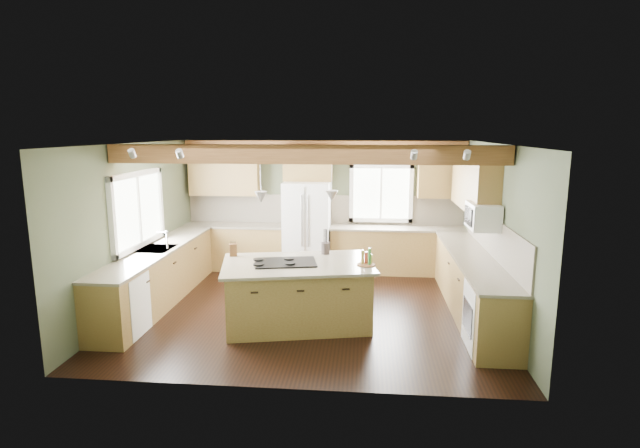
{
  "coord_description": "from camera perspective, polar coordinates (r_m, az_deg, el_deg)",
  "views": [
    {
      "loc": [
        0.86,
        -7.5,
        2.81
      ],
      "look_at": [
        0.13,
        0.3,
        1.32
      ],
      "focal_mm": 28.0,
      "sensor_mm": 36.0,
      "label": 1
    }
  ],
  "objects": [
    {
      "name": "island",
      "position": [
        7.35,
        -2.59,
        -8.06
      ],
      "size": [
        2.2,
        1.61,
        0.88
      ],
      "primitive_type": "cube",
      "rotation": [
        0.0,
        0.0,
        0.21
      ],
      "color": "brown",
      "rests_on": "floor"
    },
    {
      "name": "faucet",
      "position": [
        8.37,
        -17.09,
        -1.84
      ],
      "size": [
        0.02,
        0.02,
        0.28
      ],
      "primitive_type": "cylinder",
      "color": "#B2B2B7",
      "rests_on": "sink"
    },
    {
      "name": "oven",
      "position": [
        6.88,
        19.02,
        -10.08
      ],
      "size": [
        0.6,
        0.72,
        0.84
      ],
      "primitive_type": "cube",
      "color": "white",
      "rests_on": "floor"
    },
    {
      "name": "window_left",
      "position": [
        8.47,
        -20.16,
        1.56
      ],
      "size": [
        0.04,
        1.6,
        1.05
      ],
      "primitive_type": "cube",
      "color": "white",
      "rests_on": "wall_left"
    },
    {
      "name": "wall_left",
      "position": [
        8.48,
        -20.32,
        -0.16
      ],
      "size": [
        0.0,
        5.0,
        5.0
      ],
      "primitive_type": "plane",
      "rotation": [
        1.57,
        0.0,
        1.57
      ],
      "color": "#465039",
      "rests_on": "ground"
    },
    {
      "name": "refrigerator",
      "position": [
        9.87,
        -1.49,
        -0.38
      ],
      "size": [
        0.9,
        0.74,
        1.8
      ],
      "primitive_type": "cube",
      "color": "silver",
      "rests_on": "floor"
    },
    {
      "name": "base_cab_back_left",
      "position": [
        10.33,
        -9.67,
        -2.65
      ],
      "size": [
        2.02,
        0.6,
        0.88
      ],
      "primitive_type": "cube",
      "color": "brown",
      "rests_on": "floor"
    },
    {
      "name": "window_back",
      "position": [
        10.06,
        6.99,
        3.5
      ],
      "size": [
        1.1,
        0.04,
        1.0
      ],
      "primitive_type": "cube",
      "color": "white",
      "rests_on": "wall_back"
    },
    {
      "name": "pendant_left",
      "position": [
        7.0,
        -6.77,
        3.06
      ],
      "size": [
        0.18,
        0.18,
        0.16
      ],
      "primitive_type": "cone",
      "rotation": [
        3.14,
        0.0,
        0.0
      ],
      "color": "#B2B2B7",
      "rests_on": "ceiling"
    },
    {
      "name": "base_cab_back_right",
      "position": [
        10.0,
        8.83,
        -3.06
      ],
      "size": [
        2.62,
        0.6,
        0.88
      ],
      "primitive_type": "cube",
      "color": "brown",
      "rests_on": "floor"
    },
    {
      "name": "island_top",
      "position": [
        7.21,
        -2.62,
        -4.6
      ],
      "size": [
        2.36,
        1.76,
        0.04
      ],
      "primitive_type": "cube",
      "rotation": [
        0.0,
        0.0,
        0.21
      ],
      "color": "brown",
      "rests_on": "island"
    },
    {
      "name": "knife_block",
      "position": [
        7.67,
        -9.9,
        -2.94
      ],
      "size": [
        0.13,
        0.11,
        0.19
      ],
      "primitive_type": "cube",
      "rotation": [
        0.0,
        0.0,
        0.3
      ],
      "color": "brown",
      "rests_on": "island_top"
    },
    {
      "name": "ceiling_beam",
      "position": [
        6.95,
        -1.76,
        7.96
      ],
      "size": [
        5.55,
        0.26,
        0.26
      ],
      "primitive_type": "cube",
      "color": "#543118",
      "rests_on": "ceiling"
    },
    {
      "name": "backsplash_back",
      "position": [
        10.14,
        0.43,
        1.7
      ],
      "size": [
        5.58,
        0.03,
        0.58
      ],
      "primitive_type": "cube",
      "color": "brown",
      "rests_on": "wall_back"
    },
    {
      "name": "bottle_tray",
      "position": [
        7.07,
        5.32,
        -3.76
      ],
      "size": [
        0.36,
        0.36,
        0.24
      ],
      "primitive_type": null,
      "rotation": [
        0.0,
        0.0,
        0.51
      ],
      "color": "brown",
      "rests_on": "island_top"
    },
    {
      "name": "wall_right",
      "position": [
        7.89,
        19.5,
        -0.89
      ],
      "size": [
        0.0,
        5.0,
        5.0
      ],
      "primitive_type": "plane",
      "rotation": [
        1.57,
        0.0,
        -1.57
      ],
      "color": "#465039",
      "rests_on": "ground"
    },
    {
      "name": "floor",
      "position": [
        8.05,
        -1.12,
        -9.65
      ],
      "size": [
        5.6,
        5.6,
        0.0
      ],
      "primitive_type": "plane",
      "color": "black",
      "rests_on": "ground"
    },
    {
      "name": "backsplash_right",
      "position": [
        7.95,
        19.27,
        -1.45
      ],
      "size": [
        0.03,
        3.7,
        0.58
      ],
      "primitive_type": "cube",
      "color": "brown",
      "rests_on": "wall_right"
    },
    {
      "name": "upper_cab_right",
      "position": [
        8.62,
        17.21,
        4.57
      ],
      "size": [
        0.35,
        2.2,
        0.9
      ],
      "primitive_type": "cube",
      "color": "brown",
      "rests_on": "wall_right"
    },
    {
      "name": "utensil_crock",
      "position": [
        7.69,
        0.63,
        -2.78
      ],
      "size": [
        0.18,
        0.18,
        0.18
      ],
      "primitive_type": "cylinder",
      "rotation": [
        0.0,
        0.0,
        0.56
      ],
      "color": "#36322B",
      "rests_on": "island_top"
    },
    {
      "name": "upper_cab_back_corner",
      "position": [
        9.96,
        13.72,
        5.52
      ],
      "size": [
        0.9,
        0.35,
        0.9
      ],
      "primitive_type": "cube",
      "color": "brown",
      "rests_on": "wall_back"
    },
    {
      "name": "base_cab_left",
      "position": [
        8.59,
        -17.98,
        -5.78
      ],
      "size": [
        0.6,
        3.7,
        0.88
      ],
      "primitive_type": "cube",
      "color": "brown",
      "rests_on": "floor"
    },
    {
      "name": "counter_back_left",
      "position": [
        10.23,
        -9.75,
        -0.14
      ],
      "size": [
        2.06,
        0.64,
        0.04
      ],
      "primitive_type": "cube",
      "color": "brown",
      "rests_on": "base_cab_back_left"
    },
    {
      "name": "soffit_trim",
      "position": [
        9.94,
        0.4,
        9.22
      ],
      "size": [
        5.55,
        0.2,
        0.1
      ],
      "primitive_type": "cube",
      "color": "#543118",
      "rests_on": "ceiling"
    },
    {
      "name": "sink",
      "position": [
        8.48,
        -18.17,
        -2.76
      ],
      "size": [
        0.5,
        0.65,
        0.03
      ],
      "primitive_type": "cube",
      "color": "#262628",
      "rests_on": "counter_left"
    },
    {
      "name": "counter_left",
      "position": [
        8.48,
        -18.16,
        -2.79
      ],
      "size": [
        0.64,
        3.74,
        0.04
      ],
      "primitive_type": "cube",
      "color": "brown",
      "rests_on": "base_cab_left"
    },
    {
      "name": "upper_cab_over_fridge",
      "position": [
        9.91,
        -1.38,
        6.96
      ],
      "size": [
        0.96,
        0.35,
        0.7
      ],
      "primitive_type": "cube",
      "color": "brown",
      "rests_on": "wall_back"
    },
    {
      "name": "counter_back_right",
      "position": [
        9.9,
        8.91,
        -0.48
      ],
      "size": [
        2.66,
        0.64,
        0.04
      ],
      "primitive_type": "cube",
      "color": "brown",
      "rests_on": "base_cab_back_right"
    },
    {
      "name": "ceiling",
      "position": [
        7.55,
        -1.19,
        9.18
      ],
      "size": [
        5.6,
        5.6,
        0.0
      ],
      "primitive_type": "plane",
      "rotation": [
        3.14,
        0.0,
        0.0
      ],
      "color": "silver",
      "rests_on": "wall_back"
    },
    {
      "name": "counter_right",
      "position": [
        7.96,
        17.13,
        -3.61
      ],
      "size": [
        0.64,
        3.74,
        0.04
      ],
      "primitive_type": "cube",
      "color": "brown",
      "rests_on": "base_cab_right"
    },
    {
      "name": "pendant_right",
      "position": [
        7.07,
        1.35,
        3.21
      ],
      "size": [
        0.18,
        0.18,
        0.16
      ],
      "primitive_type": "cone",
      "rotation": [
        3.14,
        0.0,
        0.0
      ],
      "color": "#B2B2B7",
      "rests_on": "ceiling"
    },
    {
      "name": "cooktop",
      "position": [
        7.19,
        -3.95,
        -4.4
      ],
      "size": [
        0.96,
        0.74,
        0.02
      ],
      "primitive_type": "cube",
      "rotation": [
        0.0,
        0.0,
        0.21
      ],
      "color": "black",
      "rests_on": "island_top"
    },
    {
      "name": "base_cab_right",
      "position": [
        8.08,
        16.95,
        -6.77
      ],
      "size": [
        0.6,
        3.7,
        0.88
      ],
      "primitive_type": "cube",
      "color": "brown",
      "rests_on": "floor"
    },
    {
      "name": "wall_back",
      "position": [
        10.15,
        0.44,
        2.22
      ],
      "size": [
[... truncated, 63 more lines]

